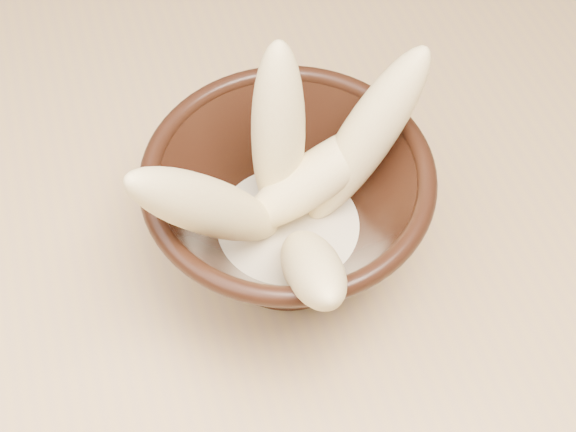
% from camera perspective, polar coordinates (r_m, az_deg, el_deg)
% --- Properties ---
extents(table, '(1.20, 0.80, 0.75)m').
position_cam_1_polar(table, '(0.68, -9.51, -3.97)').
color(table, tan).
rests_on(table, ground).
extents(bowl, '(0.19, 0.19, 0.10)m').
position_cam_1_polar(bowl, '(0.54, -0.00, 0.54)').
color(bowl, black).
rests_on(bowl, table).
extents(milk_puddle, '(0.11, 0.11, 0.01)m').
position_cam_1_polar(milk_puddle, '(0.56, 0.00, -0.97)').
color(milk_puddle, beige).
rests_on(milk_puddle, bowl).
extents(banana_upright, '(0.06, 0.07, 0.14)m').
position_cam_1_polar(banana_upright, '(0.52, -0.71, 5.74)').
color(banana_upright, '#F2D38F').
rests_on(banana_upright, bowl).
extents(banana_left, '(0.13, 0.08, 0.16)m').
position_cam_1_polar(banana_left, '(0.48, -5.49, 0.62)').
color(banana_left, '#F2D38F').
rests_on(banana_left, bowl).
extents(banana_right, '(0.11, 0.06, 0.14)m').
position_cam_1_polar(banana_right, '(0.53, 5.52, 5.53)').
color(banana_right, '#F2D38F').
rests_on(banana_right, bowl).
extents(banana_across, '(0.13, 0.06, 0.08)m').
position_cam_1_polar(banana_across, '(0.53, 2.08, 2.84)').
color(banana_across, '#F2D38F').
rests_on(banana_across, bowl).
extents(banana_front, '(0.05, 0.13, 0.12)m').
position_cam_1_polar(banana_front, '(0.48, 1.69, -3.65)').
color(banana_front, '#F2D38F').
rests_on(banana_front, bowl).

